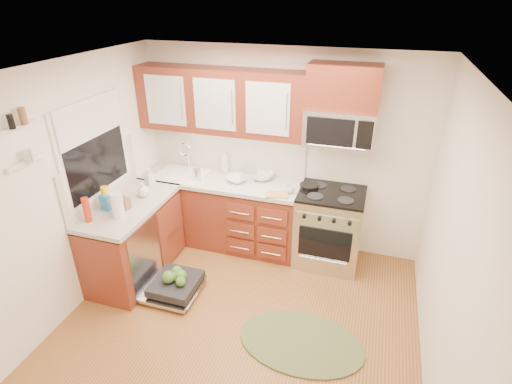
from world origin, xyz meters
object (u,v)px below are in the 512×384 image
(cup, at_px, (290,190))
(microwave, at_px, (340,127))
(stock_pot, at_px, (249,175))
(sink, at_px, (182,183))
(bowl_b, at_px, (262,175))
(bowl_a, at_px, (237,179))
(paper_towel_roll, at_px, (117,205))
(upper_cabinets, at_px, (221,101))
(dishwasher, at_px, (173,286))
(skillet, at_px, (309,186))
(range, at_px, (329,228))
(rug, at_px, (301,342))
(cutting_board, at_px, (277,195))

(cup, bearing_deg, microwave, 24.78)
(stock_pot, bearing_deg, sink, -172.65)
(bowl_b, relative_size, cup, 2.73)
(bowl_b, bearing_deg, bowl_a, -149.17)
(bowl_a, bearing_deg, bowl_b, 30.83)
(sink, xyz_separation_m, bowl_a, (0.76, 0.02, 0.16))
(stock_pot, relative_size, paper_towel_roll, 0.78)
(microwave, distance_m, cup, 0.90)
(upper_cabinets, distance_m, cup, 1.32)
(dishwasher, height_order, cup, cup)
(skillet, relative_size, paper_towel_roll, 0.81)
(range, xyz_separation_m, sink, (-1.93, -0.01, 0.33))
(sink, xyz_separation_m, paper_towel_roll, (-0.13, -1.15, 0.26))
(sink, relative_size, rug, 0.51)
(skillet, xyz_separation_m, bowl_b, (-0.62, 0.12, 0.00))
(sink, xyz_separation_m, bowl_b, (1.03, 0.18, 0.17))
(cup, bearing_deg, skillet, 37.15)
(rug, height_order, bowl_b, bowl_b)
(range, height_order, skillet, skillet)
(skillet, height_order, stock_pot, stock_pot)
(cup, bearing_deg, bowl_a, 171.11)
(microwave, relative_size, skillet, 3.42)
(microwave, relative_size, cutting_board, 2.99)
(upper_cabinets, xyz_separation_m, microwave, (1.41, -0.02, -0.18))
(microwave, bearing_deg, cutting_board, -151.27)
(bowl_b, bearing_deg, cutting_board, -52.19)
(skillet, distance_m, cutting_board, 0.42)
(bowl_a, bearing_deg, paper_towel_roll, -127.28)
(skillet, height_order, bowl_b, bowl_b)
(sink, height_order, dishwasher, sink)
(microwave, xyz_separation_m, rug, (-0.03, -1.52, -1.69))
(dishwasher, xyz_separation_m, cutting_board, (0.94, 0.92, 0.83))
(stock_pot, bearing_deg, dishwasher, -111.81)
(range, bearing_deg, stock_pot, 174.32)
(rug, xyz_separation_m, bowl_b, (-0.87, 1.57, 0.96))
(dishwasher, bearing_deg, stock_pot, 68.19)
(rug, bearing_deg, cup, 109.19)
(upper_cabinets, xyz_separation_m, skillet, (1.12, -0.10, -0.90))
(range, height_order, bowl_a, bowl_a)
(rug, distance_m, skillet, 1.76)
(range, relative_size, sink, 1.53)
(stock_pot, xyz_separation_m, paper_towel_roll, (-1.01, -1.27, 0.07))
(dishwasher, relative_size, rug, 0.58)
(upper_cabinets, xyz_separation_m, bowl_b, (0.51, 0.03, -0.90))
(sink, bearing_deg, dishwasher, -70.80)
(upper_cabinets, height_order, paper_towel_roll, upper_cabinets)
(sink, bearing_deg, skillet, 2.08)
(range, xyz_separation_m, cutting_board, (-0.60, -0.21, 0.46))
(dishwasher, bearing_deg, microwave, 39.07)
(cutting_board, bearing_deg, rug, -64.27)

